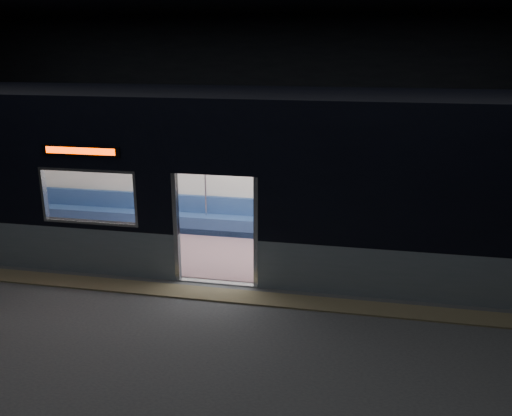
% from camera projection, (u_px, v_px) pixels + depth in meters
% --- Properties ---
extents(station_floor, '(24.00, 14.00, 0.01)m').
position_uv_depth(station_floor, '(200.00, 309.00, 8.98)').
color(station_floor, '#47494C').
rests_on(station_floor, ground).
extents(station_envelope, '(24.00, 14.00, 5.00)m').
position_uv_depth(station_envelope, '(193.00, 83.00, 7.91)').
color(station_envelope, black).
rests_on(station_envelope, station_floor).
extents(tactile_strip, '(22.80, 0.50, 0.03)m').
position_uv_depth(tactile_strip, '(209.00, 294.00, 9.49)').
color(tactile_strip, '#8C7F59').
rests_on(tactile_strip, station_floor).
extents(metro_car, '(18.00, 3.04, 3.35)m').
position_uv_depth(metro_car, '(235.00, 168.00, 10.83)').
color(metro_car, gray).
rests_on(metro_car, station_floor).
extents(passenger, '(0.36, 0.62, 1.27)m').
position_uv_depth(passenger, '(472.00, 219.00, 11.18)').
color(passenger, black).
rests_on(passenger, metro_car).
extents(handbag, '(0.32, 0.30, 0.13)m').
position_uv_depth(handbag, '(473.00, 226.00, 11.03)').
color(handbag, black).
rests_on(handbag, passenger).
extents(transit_map, '(1.02, 0.03, 0.66)m').
position_uv_depth(transit_map, '(435.00, 179.00, 11.41)').
color(transit_map, white).
rests_on(transit_map, metro_car).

